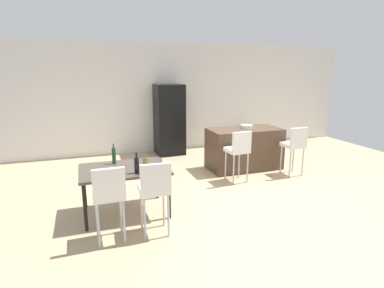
{
  "coord_description": "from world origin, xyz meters",
  "views": [
    {
      "loc": [
        -2.72,
        -5.31,
        2.24
      ],
      "look_at": [
        -0.82,
        0.19,
        0.85
      ],
      "focal_mm": 29.73,
      "sensor_mm": 36.0,
      "label": 1
    }
  ],
  "objects_px": {
    "dining_chair_near": "(109,192)",
    "refrigerator": "(169,120)",
    "bar_chair_left": "(239,148)",
    "bar_chair_middle": "(295,143)",
    "wine_glass_middle": "(163,160)",
    "wine_bottle_left": "(137,165)",
    "wine_bottle_near": "(114,156)",
    "potted_plant": "(248,136)",
    "dining_chair_far": "(155,187)",
    "kitchen_island": "(244,149)",
    "dining_table": "(124,172)",
    "wine_bottle_far": "(146,165)",
    "fruit_bowl": "(246,126)"
  },
  "relations": [
    {
      "from": "bar_chair_middle",
      "to": "bar_chair_left",
      "type": "bearing_deg",
      "value": 179.99
    },
    {
      "from": "bar_chair_middle",
      "to": "wine_glass_middle",
      "type": "xyz_separation_m",
      "value": [
        -3.07,
        -0.87,
        0.17
      ]
    },
    {
      "from": "wine_bottle_far",
      "to": "wine_glass_middle",
      "type": "relative_size",
      "value": 1.69
    },
    {
      "from": "dining_chair_far",
      "to": "fruit_bowl",
      "type": "height_order",
      "value": "dining_chair_far"
    },
    {
      "from": "bar_chair_middle",
      "to": "wine_bottle_near",
      "type": "distance_m",
      "value": 3.78
    },
    {
      "from": "dining_table",
      "to": "wine_bottle_far",
      "type": "height_order",
      "value": "wine_bottle_far"
    },
    {
      "from": "dining_table",
      "to": "dining_chair_far",
      "type": "distance_m",
      "value": 0.89
    },
    {
      "from": "bar_chair_left",
      "to": "wine_bottle_far",
      "type": "relative_size",
      "value": 3.57
    },
    {
      "from": "kitchen_island",
      "to": "dining_chair_near",
      "type": "relative_size",
      "value": 1.54
    },
    {
      "from": "wine_glass_middle",
      "to": "wine_bottle_near",
      "type": "bearing_deg",
      "value": 144.94
    },
    {
      "from": "wine_bottle_left",
      "to": "wine_glass_middle",
      "type": "bearing_deg",
      "value": 14.38
    },
    {
      "from": "wine_bottle_far",
      "to": "wine_bottle_left",
      "type": "distance_m",
      "value": 0.13
    },
    {
      "from": "wine_bottle_near",
      "to": "fruit_bowl",
      "type": "relative_size",
      "value": 1.23
    },
    {
      "from": "bar_chair_middle",
      "to": "refrigerator",
      "type": "distance_m",
      "value": 3.31
    },
    {
      "from": "fruit_bowl",
      "to": "dining_table",
      "type": "bearing_deg",
      "value": -152.41
    },
    {
      "from": "wine_bottle_far",
      "to": "wine_bottle_near",
      "type": "distance_m",
      "value": 0.76
    },
    {
      "from": "wine_glass_middle",
      "to": "potted_plant",
      "type": "relative_size",
      "value": 0.31
    },
    {
      "from": "bar_chair_middle",
      "to": "potted_plant",
      "type": "bearing_deg",
      "value": 82.79
    },
    {
      "from": "dining_table",
      "to": "potted_plant",
      "type": "xyz_separation_m",
      "value": [
        3.97,
        3.27,
        -0.36
      ]
    },
    {
      "from": "bar_chair_left",
      "to": "dining_table",
      "type": "bearing_deg",
      "value": -163.75
    },
    {
      "from": "bar_chair_middle",
      "to": "dining_chair_near",
      "type": "distance_m",
      "value": 4.22
    },
    {
      "from": "kitchen_island",
      "to": "dining_chair_near",
      "type": "distance_m",
      "value": 3.93
    },
    {
      "from": "bar_chair_left",
      "to": "bar_chair_middle",
      "type": "distance_m",
      "value": 1.32
    },
    {
      "from": "dining_chair_far",
      "to": "bar_chair_middle",
      "type": "bearing_deg",
      "value": 24.33
    },
    {
      "from": "fruit_bowl",
      "to": "wine_glass_middle",
      "type": "bearing_deg",
      "value": -143.96
    },
    {
      "from": "dining_table",
      "to": "wine_glass_middle",
      "type": "relative_size",
      "value": 7.65
    },
    {
      "from": "bar_chair_left",
      "to": "dining_table",
      "type": "distance_m",
      "value": 2.42
    },
    {
      "from": "fruit_bowl",
      "to": "wine_bottle_far",
      "type": "bearing_deg",
      "value": -144.66
    },
    {
      "from": "refrigerator",
      "to": "wine_bottle_left",
      "type": "bearing_deg",
      "value": -112.13
    },
    {
      "from": "dining_chair_far",
      "to": "refrigerator",
      "type": "bearing_deg",
      "value": 72.33
    },
    {
      "from": "bar_chair_left",
      "to": "fruit_bowl",
      "type": "distance_m",
      "value": 1.1
    },
    {
      "from": "dining_table",
      "to": "wine_bottle_far",
      "type": "relative_size",
      "value": 4.52
    },
    {
      "from": "kitchen_island",
      "to": "fruit_bowl",
      "type": "distance_m",
      "value": 0.51
    },
    {
      "from": "bar_chair_middle",
      "to": "dining_chair_far",
      "type": "xyz_separation_m",
      "value": [
        -3.34,
        -1.51,
        0.0
      ]
    },
    {
      "from": "dining_table",
      "to": "refrigerator",
      "type": "xyz_separation_m",
      "value": [
        1.61,
        3.28,
        0.25
      ]
    },
    {
      "from": "kitchen_island",
      "to": "wine_bottle_left",
      "type": "bearing_deg",
      "value": -147.01
    },
    {
      "from": "fruit_bowl",
      "to": "kitchen_island",
      "type": "bearing_deg",
      "value": -137.25
    },
    {
      "from": "kitchen_island",
      "to": "fruit_bowl",
      "type": "height_order",
      "value": "fruit_bowl"
    },
    {
      "from": "kitchen_island",
      "to": "bar_chair_middle",
      "type": "distance_m",
      "value": 1.13
    },
    {
      "from": "wine_bottle_near",
      "to": "fruit_bowl",
      "type": "distance_m",
      "value": 3.32
    },
    {
      "from": "wine_bottle_left",
      "to": "dining_chair_near",
      "type": "bearing_deg",
      "value": -130.01
    },
    {
      "from": "dining_chair_far",
      "to": "potted_plant",
      "type": "xyz_separation_m",
      "value": [
        3.67,
        4.11,
        -0.38
      ]
    },
    {
      "from": "potted_plant",
      "to": "dining_chair_near",
      "type": "bearing_deg",
      "value": -136.1
    },
    {
      "from": "dining_chair_far",
      "to": "wine_bottle_left",
      "type": "distance_m",
      "value": 0.58
    },
    {
      "from": "dining_chair_near",
      "to": "refrigerator",
      "type": "xyz_separation_m",
      "value": [
        1.91,
        4.12,
        0.22
      ]
    },
    {
      "from": "kitchen_island",
      "to": "wine_glass_middle",
      "type": "bearing_deg",
      "value": -144.23
    },
    {
      "from": "dining_chair_near",
      "to": "potted_plant",
      "type": "relative_size",
      "value": 1.89
    },
    {
      "from": "dining_table",
      "to": "wine_bottle_left",
      "type": "height_order",
      "value": "wine_bottle_left"
    },
    {
      "from": "wine_glass_middle",
      "to": "dining_chair_far",
      "type": "bearing_deg",
      "value": -112.99
    },
    {
      "from": "wine_bottle_far",
      "to": "wine_glass_middle",
      "type": "bearing_deg",
      "value": 29.35
    }
  ]
}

